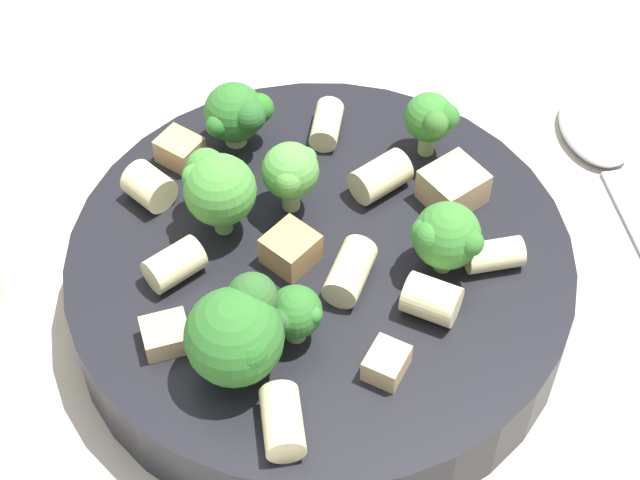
{
  "coord_description": "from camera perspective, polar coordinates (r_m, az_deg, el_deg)",
  "views": [
    {
      "loc": [
        -0.26,
        -0.14,
        0.41
      ],
      "look_at": [
        0.0,
        0.0,
        0.05
      ],
      "focal_mm": 60.0,
      "sensor_mm": 36.0,
      "label": 1
    }
  ],
  "objects": [
    {
      "name": "broccoli_floret_3",
      "position": [
        0.47,
        -5.51,
        2.81
      ],
      "size": [
        0.03,
        0.04,
        0.04
      ],
      "color": "#84AD60",
      "rests_on": "pasta_bowl"
    },
    {
      "name": "broccoli_floret_5",
      "position": [
        0.44,
        -1.36,
        -3.94
      ],
      "size": [
        0.02,
        0.02,
        0.03
      ],
      "color": "#84AD60",
      "rests_on": "pasta_bowl"
    },
    {
      "name": "broccoli_floret_2",
      "position": [
        0.51,
        -4.44,
        6.74
      ],
      "size": [
        0.03,
        0.03,
        0.03
      ],
      "color": "#9EC175",
      "rests_on": "pasta_bowl"
    },
    {
      "name": "broccoli_floret_0",
      "position": [
        0.48,
        -1.57,
        3.67
      ],
      "size": [
        0.03,
        0.03,
        0.04
      ],
      "color": "#9EC175",
      "rests_on": "pasta_bowl"
    },
    {
      "name": "rigatoni_2",
      "position": [
        0.42,
        -2.01,
        -9.66
      ],
      "size": [
        0.03,
        0.03,
        0.02
      ],
      "primitive_type": "cylinder",
      "rotation": [
        1.57,
        0.0,
        2.2
      ],
      "color": "beige",
      "rests_on": "pasta_bowl"
    },
    {
      "name": "rigatoni_0",
      "position": [
        0.5,
        -9.1,
        2.83
      ],
      "size": [
        0.02,
        0.02,
        0.02
      ],
      "primitive_type": "cylinder",
      "rotation": [
        1.57,
        0.0,
        2.89
      ],
      "color": "beige",
      "rests_on": "pasta_bowl"
    },
    {
      "name": "spoon",
      "position": [
        0.58,
        15.18,
        4.08
      ],
      "size": [
        0.15,
        0.13,
        0.01
      ],
      "color": "#B2B2B7",
      "rests_on": "ground_plane"
    },
    {
      "name": "rigatoni_7",
      "position": [
        0.45,
        5.97,
        -3.17
      ],
      "size": [
        0.02,
        0.02,
        0.02
      ],
      "primitive_type": "cylinder",
      "rotation": [
        1.57,
        0.0,
        0.07
      ],
      "color": "beige",
      "rests_on": "pasta_bowl"
    },
    {
      "name": "rigatoni_5",
      "position": [
        0.5,
        3.24,
        3.39
      ],
      "size": [
        0.03,
        0.03,
        0.02
      ],
      "primitive_type": "cylinder",
      "rotation": [
        1.57,
        0.0,
        1.16
      ],
      "color": "beige",
      "rests_on": "pasta_bowl"
    },
    {
      "name": "broccoli_floret_6",
      "position": [
        0.46,
        6.68,
        0.19
      ],
      "size": [
        0.03,
        0.03,
        0.04
      ],
      "color": "#84AD60",
      "rests_on": "pasta_bowl"
    },
    {
      "name": "rigatoni_4",
      "position": [
        0.52,
        0.35,
        6.19
      ],
      "size": [
        0.03,
        0.02,
        0.01
      ],
      "primitive_type": "cylinder",
      "rotation": [
        1.57,
        0.0,
        1.92
      ],
      "color": "beige",
      "rests_on": "pasta_bowl"
    },
    {
      "name": "chicken_chunk_1",
      "position": [
        0.49,
        7.12,
        2.85
      ],
      "size": [
        0.03,
        0.03,
        0.02
      ],
      "primitive_type": "cube",
      "rotation": [
        0.0,
        0.0,
        2.72
      ],
      "color": "tan",
      "rests_on": "pasta_bowl"
    },
    {
      "name": "pasta_bowl",
      "position": [
        0.49,
        0.0,
        -1.92
      ],
      "size": [
        0.23,
        0.23,
        0.04
      ],
      "color": "black",
      "rests_on": "ground_plane"
    },
    {
      "name": "chicken_chunk_4",
      "position": [
        0.44,
        3.56,
        -6.56
      ],
      "size": [
        0.02,
        0.02,
        0.01
      ],
      "primitive_type": "cube",
      "rotation": [
        0.0,
        0.0,
        0.02
      ],
      "color": "tan",
      "rests_on": "pasta_bowl"
    },
    {
      "name": "broccoli_floret_1",
      "position": [
        0.42,
        -4.8,
        -4.87
      ],
      "size": [
        0.04,
        0.04,
        0.04
      ],
      "color": "#84AD60",
      "rests_on": "pasta_bowl"
    },
    {
      "name": "rigatoni_3",
      "position": [
        0.46,
        1.61,
        -1.69
      ],
      "size": [
        0.03,
        0.02,
        0.02
      ],
      "primitive_type": "cylinder",
      "rotation": [
        1.57,
        0.0,
        1.72
      ],
      "color": "beige",
      "rests_on": "pasta_bowl"
    },
    {
      "name": "rigatoni_1",
      "position": [
        0.47,
        9.27,
        -0.79
      ],
      "size": [
        0.03,
        0.03,
        0.01
      ],
      "primitive_type": "cylinder",
      "rotation": [
        1.57,
        0.0,
        0.7
      ],
      "color": "beige",
      "rests_on": "pasta_bowl"
    },
    {
      "name": "chicken_chunk_3",
      "position": [
        0.47,
        -1.58,
        -0.48
      ],
      "size": [
        0.02,
        0.02,
        0.01
      ],
      "primitive_type": "cube",
      "rotation": [
        0.0,
        0.0,
        2.92
      ],
      "color": "tan",
      "rests_on": "pasta_bowl"
    },
    {
      "name": "ground_plane",
      "position": [
        0.51,
        0.0,
        -3.43
      ],
      "size": [
        2.0,
        2.0,
        0.0
      ],
      "primitive_type": "plane",
      "color": "#BCB29E"
    },
    {
      "name": "broccoli_floret_4",
      "position": [
        0.5,
        5.97,
        6.44
      ],
      "size": [
        0.03,
        0.03,
        0.03
      ],
      "color": "#93B766",
      "rests_on": "pasta_bowl"
    },
    {
      "name": "rigatoni_6",
      "position": [
        0.47,
        -7.77,
        -1.3
      ],
      "size": [
        0.03,
        0.02,
        0.02
      ],
      "primitive_type": "cylinder",
      "rotation": [
        1.57,
        0.0,
        1.19
      ],
      "color": "beige",
      "rests_on": "pasta_bowl"
    },
    {
      "name": "chicken_chunk_0",
      "position": [
        0.51,
        -7.49,
        4.79
      ],
      "size": [
        0.02,
        0.02,
        0.01
      ],
      "primitive_type": "cube",
      "rotation": [
        0.0,
        0.0,
        1.48
      ],
      "color": "tan",
      "rests_on": "pasta_bowl"
    },
    {
      "name": "chicken_chunk_2",
      "position": [
        0.45,
        -8.22,
        -5.04
      ],
      "size": [
        0.03,
        0.03,
        0.01
      ],
      "primitive_type": "cube",
      "rotation": [
        0.0,
        0.0,
        2.37
      ],
      "color": "tan",
      "rests_on": "pasta_bowl"
    }
  ]
}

